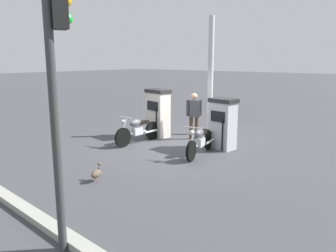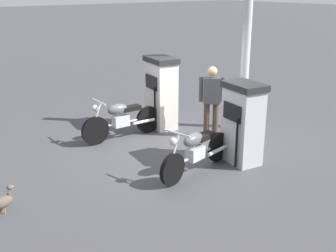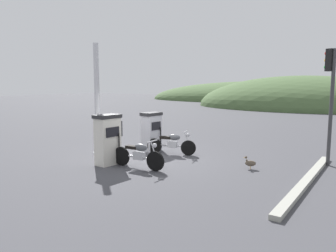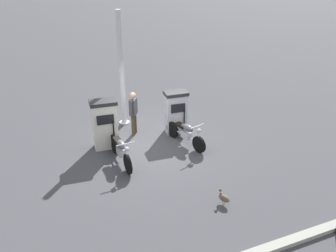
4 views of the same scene
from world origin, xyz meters
The scene contains 8 objects.
ground_plane centered at (0.00, 0.00, 0.00)m, with size 120.00×120.00×0.00m, color #424247.
fuel_pump_near centered at (-0.54, -1.31, 0.86)m, with size 0.67×0.93×1.69m.
fuel_pump_far centered at (-0.54, 1.31, 0.80)m, with size 0.67×0.88×1.56m.
motorcycle_near_pump centered at (0.63, -1.19, 0.45)m, with size 1.98×0.56×0.95m.
motorcycle_far_pump centered at (0.49, 1.18, 0.44)m, with size 1.92×0.65×0.93m.
attendant_person centered at (-1.05, -0.11, 0.91)m, with size 0.50×0.43×1.60m.
wandering_duck centered at (3.74, 0.56, 0.20)m, with size 0.41×0.26×0.41m.
canopy_support_pole centered at (-2.08, -0.13, 2.04)m, with size 0.40×0.40×4.22m.
Camera 2 is at (5.15, 6.57, 3.30)m, focal length 45.42 mm.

